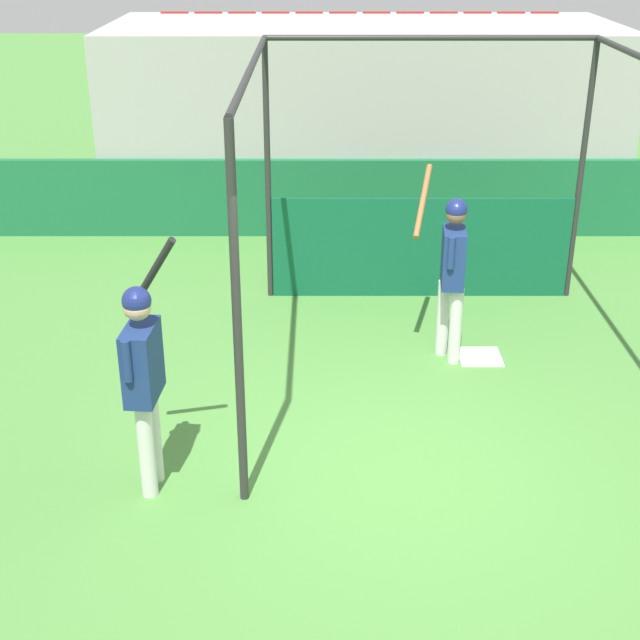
% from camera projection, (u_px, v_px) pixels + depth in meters
% --- Properties ---
extents(ground_plane, '(60.00, 60.00, 0.00)m').
position_uv_depth(ground_plane, '(399.00, 473.00, 7.42)').
color(ground_plane, '#477F38').
extents(outfield_wall, '(24.00, 0.12, 1.11)m').
position_uv_depth(outfield_wall, '(367.00, 198.00, 12.69)').
color(outfield_wall, '#196038').
rests_on(outfield_wall, ground).
extents(bleacher_section, '(7.60, 3.20, 2.79)m').
position_uv_depth(bleacher_section, '(363.00, 115.00, 13.85)').
color(bleacher_section, '#9E9E99').
rests_on(bleacher_section, ground).
extents(batting_cage, '(3.68, 4.22, 3.05)m').
position_uv_depth(batting_cage, '(433.00, 212.00, 9.59)').
color(batting_cage, '#282828').
rests_on(batting_cage, ground).
extents(home_plate, '(0.44, 0.44, 0.02)m').
position_uv_depth(home_plate, '(481.00, 357.00, 9.35)').
color(home_plate, white).
rests_on(home_plate, ground).
extents(player_batter, '(0.55, 0.93, 1.91)m').
position_uv_depth(player_batter, '(453.00, 265.00, 8.93)').
color(player_batter, silver).
rests_on(player_batter, ground).
extents(player_waiting, '(0.52, 0.81, 2.06)m').
position_uv_depth(player_waiting, '(145.00, 370.00, 6.82)').
color(player_waiting, silver).
rests_on(player_waiting, ground).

